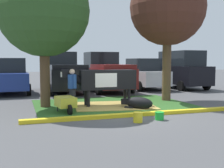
{
  "coord_description": "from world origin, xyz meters",
  "views": [
    {
      "loc": [
        -3.67,
        -8.97,
        1.88
      ],
      "look_at": [
        0.04,
        2.21,
        0.9
      ],
      "focal_mm": 45.14,
      "sensor_mm": 36.0,
      "label": 1
    }
  ],
  "objects_px": {
    "shade_tree_right": "(168,8)",
    "bucket_yellow": "(138,117)",
    "cow_holstein": "(105,80)",
    "sedan_blue": "(11,76)",
    "calf_lying": "(138,103)",
    "suv_black": "(181,70)",
    "person_handler": "(72,87)",
    "sedan_silver": "(143,74)",
    "pickup_truck_maroon": "(105,73)",
    "pickup_truck_black": "(62,73)",
    "shade_tree_left": "(44,11)",
    "bucket_green": "(159,116)",
    "wheelbarrow": "(66,102)"
  },
  "relations": [
    {
      "from": "shade_tree_right",
      "to": "bucket_yellow",
      "type": "distance_m",
      "value": 6.51
    },
    {
      "from": "cow_holstein",
      "to": "sedan_blue",
      "type": "height_order",
      "value": "sedan_blue"
    },
    {
      "from": "calf_lying",
      "to": "suv_black",
      "type": "relative_size",
      "value": 0.25
    },
    {
      "from": "shade_tree_right",
      "to": "person_handler",
      "type": "xyz_separation_m",
      "value": [
        -4.6,
        -0.8,
        -3.46
      ]
    },
    {
      "from": "sedan_blue",
      "to": "sedan_silver",
      "type": "bearing_deg",
      "value": -0.35
    },
    {
      "from": "shade_tree_right",
      "to": "pickup_truck_maroon",
      "type": "distance_m",
      "value": 6.12
    },
    {
      "from": "shade_tree_right",
      "to": "pickup_truck_black",
      "type": "height_order",
      "value": "shade_tree_right"
    },
    {
      "from": "shade_tree_right",
      "to": "person_handler",
      "type": "relative_size",
      "value": 3.9
    },
    {
      "from": "shade_tree_left",
      "to": "bucket_green",
      "type": "relative_size",
      "value": 18.53
    },
    {
      "from": "person_handler",
      "to": "pickup_truck_maroon",
      "type": "height_order",
      "value": "pickup_truck_maroon"
    },
    {
      "from": "shade_tree_right",
      "to": "bucket_yellow",
      "type": "xyz_separation_m",
      "value": [
        -3.17,
        -3.91,
        -4.13
      ]
    },
    {
      "from": "calf_lying",
      "to": "pickup_truck_maroon",
      "type": "bearing_deg",
      "value": 83.95
    },
    {
      "from": "bucket_yellow",
      "to": "pickup_truck_black",
      "type": "xyz_separation_m",
      "value": [
        -0.94,
        9.21,
        0.95
      ]
    },
    {
      "from": "bucket_yellow",
      "to": "suv_black",
      "type": "xyz_separation_m",
      "value": [
        7.02,
        8.82,
        1.1
      ]
    },
    {
      "from": "wheelbarrow",
      "to": "bucket_yellow",
      "type": "relative_size",
      "value": 5.11
    },
    {
      "from": "pickup_truck_black",
      "to": "cow_holstein",
      "type": "bearing_deg",
      "value": -81.37
    },
    {
      "from": "cow_holstein",
      "to": "pickup_truck_black",
      "type": "relative_size",
      "value": 0.58
    },
    {
      "from": "calf_lying",
      "to": "pickup_truck_maroon",
      "type": "xyz_separation_m",
      "value": [
        0.72,
        6.76,
        0.88
      ]
    },
    {
      "from": "pickup_truck_black",
      "to": "sedan_silver",
      "type": "xyz_separation_m",
      "value": [
        5.36,
        0.06,
        -0.13
      ]
    },
    {
      "from": "calf_lying",
      "to": "shade_tree_right",
      "type": "bearing_deg",
      "value": 38.42
    },
    {
      "from": "shade_tree_right",
      "to": "calf_lying",
      "type": "height_order",
      "value": "shade_tree_right"
    },
    {
      "from": "pickup_truck_black",
      "to": "pickup_truck_maroon",
      "type": "bearing_deg",
      "value": -6.09
    },
    {
      "from": "cow_holstein",
      "to": "pickup_truck_maroon",
      "type": "height_order",
      "value": "pickup_truck_maroon"
    },
    {
      "from": "shade_tree_right",
      "to": "bucket_green",
      "type": "bearing_deg",
      "value": -121.97
    },
    {
      "from": "shade_tree_left",
      "to": "sedan_silver",
      "type": "distance_m",
      "value": 9.22
    },
    {
      "from": "person_handler",
      "to": "suv_black",
      "type": "relative_size",
      "value": 0.34
    },
    {
      "from": "shade_tree_left",
      "to": "person_handler",
      "type": "distance_m",
      "value": 3.22
    },
    {
      "from": "pickup_truck_black",
      "to": "shade_tree_left",
      "type": "bearing_deg",
      "value": -105.23
    },
    {
      "from": "person_handler",
      "to": "cow_holstein",
      "type": "bearing_deg",
      "value": 7.56
    },
    {
      "from": "bucket_yellow",
      "to": "shade_tree_left",
      "type": "bearing_deg",
      "value": 122.55
    },
    {
      "from": "wheelbarrow",
      "to": "sedan_silver",
      "type": "height_order",
      "value": "sedan_silver"
    },
    {
      "from": "calf_lying",
      "to": "cow_holstein",
      "type": "bearing_deg",
      "value": 131.52
    },
    {
      "from": "suv_black",
      "to": "sedan_silver",
      "type": "bearing_deg",
      "value": 170.19
    },
    {
      "from": "shade_tree_left",
      "to": "bucket_green",
      "type": "height_order",
      "value": "shade_tree_left"
    },
    {
      "from": "person_handler",
      "to": "bucket_green",
      "type": "height_order",
      "value": "person_handler"
    },
    {
      "from": "cow_holstein",
      "to": "wheelbarrow",
      "type": "relative_size",
      "value": 1.94
    },
    {
      "from": "pickup_truck_black",
      "to": "sedan_silver",
      "type": "distance_m",
      "value": 5.37
    },
    {
      "from": "shade_tree_left",
      "to": "cow_holstein",
      "type": "bearing_deg",
      "value": -11.52
    },
    {
      "from": "shade_tree_left",
      "to": "cow_holstein",
      "type": "relative_size",
      "value": 1.81
    },
    {
      "from": "sedan_blue",
      "to": "bucket_yellow",
      "type": "bearing_deg",
      "value": -67.51
    },
    {
      "from": "person_handler",
      "to": "pickup_truck_black",
      "type": "relative_size",
      "value": 0.29
    },
    {
      "from": "bucket_green",
      "to": "sedan_blue",
      "type": "distance_m",
      "value": 10.35
    },
    {
      "from": "person_handler",
      "to": "pickup_truck_maroon",
      "type": "xyz_separation_m",
      "value": [
        3.12,
        5.81,
        0.28
      ]
    },
    {
      "from": "shade_tree_right",
      "to": "bucket_yellow",
      "type": "relative_size",
      "value": 19.17
    },
    {
      "from": "shade_tree_right",
      "to": "person_handler",
      "type": "distance_m",
      "value": 5.81
    },
    {
      "from": "bucket_green",
      "to": "cow_holstein",
      "type": "bearing_deg",
      "value": 104.9
    },
    {
      "from": "shade_tree_left",
      "to": "bucket_yellow",
      "type": "height_order",
      "value": "shade_tree_left"
    },
    {
      "from": "cow_holstein",
      "to": "pickup_truck_maroon",
      "type": "relative_size",
      "value": 0.58
    },
    {
      "from": "cow_holstein",
      "to": "bucket_green",
      "type": "relative_size",
      "value": 10.26
    },
    {
      "from": "sedan_blue",
      "to": "shade_tree_right",
      "type": "bearing_deg",
      "value": -37.6
    }
  ]
}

